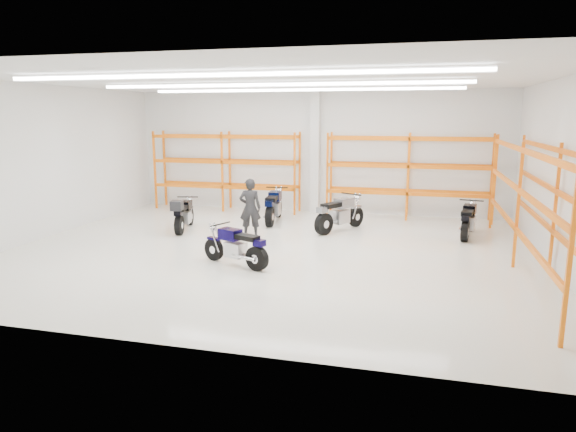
% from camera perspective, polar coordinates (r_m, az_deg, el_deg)
% --- Properties ---
extents(ground, '(14.00, 14.00, 0.00)m').
position_cam_1_polar(ground, '(13.92, -1.86, -3.88)').
color(ground, silver).
rests_on(ground, ground).
extents(room_shell, '(14.02, 12.02, 4.51)m').
position_cam_1_polar(room_shell, '(13.47, -1.92, 9.76)').
color(room_shell, silver).
rests_on(room_shell, ground).
extents(motorcycle_main, '(1.91, 0.98, 0.99)m').
position_cam_1_polar(motorcycle_main, '(12.47, -5.63, -3.51)').
color(motorcycle_main, black).
rests_on(motorcycle_main, ground).
extents(motorcycle_back_a, '(0.83, 2.12, 1.10)m').
position_cam_1_polar(motorcycle_back_a, '(16.47, -11.58, 0.14)').
color(motorcycle_back_a, black).
rests_on(motorcycle_back_a, ground).
extents(motorcycle_back_b, '(0.77, 2.31, 1.14)m').
position_cam_1_polar(motorcycle_back_b, '(17.45, -1.61, 1.00)').
color(motorcycle_back_b, black).
rests_on(motorcycle_back_b, ground).
extents(motorcycle_back_c, '(1.28, 2.09, 1.13)m').
position_cam_1_polar(motorcycle_back_c, '(16.20, 5.61, 0.16)').
color(motorcycle_back_c, black).
rests_on(motorcycle_back_c, ground).
extents(motorcycle_back_d, '(0.80, 2.12, 1.05)m').
position_cam_1_polar(motorcycle_back_d, '(16.27, 19.37, -0.53)').
color(motorcycle_back_d, black).
rests_on(motorcycle_back_d, ground).
extents(standing_man, '(0.73, 0.56, 1.77)m').
position_cam_1_polar(standing_man, '(15.33, -4.23, 0.90)').
color(standing_man, black).
rests_on(standing_man, ground).
extents(structural_column, '(0.32, 0.32, 4.50)m').
position_cam_1_polar(structural_column, '(19.14, 3.03, 7.07)').
color(structural_column, white).
rests_on(structural_column, ground).
extents(pallet_racking_back_left, '(5.67, 0.87, 3.00)m').
position_cam_1_polar(pallet_racking_back_left, '(19.82, -6.91, 5.80)').
color(pallet_racking_back_left, '#F54C00').
rests_on(pallet_racking_back_left, ground).
extents(pallet_racking_back_right, '(5.67, 0.87, 3.00)m').
position_cam_1_polar(pallet_racking_back_right, '(18.47, 13.24, 5.20)').
color(pallet_racking_back_right, '#F54C00').
rests_on(pallet_racking_back_right, ground).
extents(pallet_racking_side, '(0.87, 9.07, 3.00)m').
position_cam_1_polar(pallet_racking_side, '(13.29, 26.00, 2.26)').
color(pallet_racking_side, '#F54C00').
rests_on(pallet_racking_side, ground).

